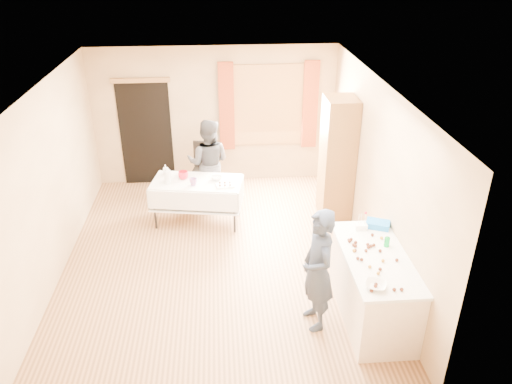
{
  "coord_description": "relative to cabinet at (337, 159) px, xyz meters",
  "views": [
    {
      "loc": [
        0.06,
        -6.22,
        4.28
      ],
      "look_at": [
        0.55,
        0.0,
        1.09
      ],
      "focal_mm": 35.0,
      "sensor_mm": 36.0,
      "label": 1
    }
  ],
  "objects": [
    {
      "name": "mixing_bowl",
      "position": [
        -0.3,
        -3.21,
        -0.09
      ],
      "size": [
        0.39,
        0.39,
        0.06
      ],
      "primitive_type": "imported",
      "rotation": [
        0.0,
        0.0,
        -0.4
      ],
      "color": "white",
      "rests_on": "counter"
    },
    {
      "name": "curtain_right",
      "position": [
        -0.21,
        1.47,
        0.47
      ],
      "size": [
        0.28,
        0.06,
        1.65
      ],
      "primitive_type": "cube",
      "color": "maroon",
      "rests_on": "wall_back"
    },
    {
      "name": "window_pane",
      "position": [
        -0.99,
        1.51,
        0.47
      ],
      "size": [
        1.2,
        0.02,
        1.4
      ],
      "primitive_type": "cube",
      "color": "white",
      "rests_on": "wall_back"
    },
    {
      "name": "counter",
      "position": [
        -0.1,
        -2.62,
        -0.58
      ],
      "size": [
        0.78,
        1.64,
        0.91
      ],
      "color": "#F1DDC5",
      "rests_on": "floor"
    },
    {
      "name": "wall_left",
      "position": [
        -4.25,
        -1.2,
        0.27
      ],
      "size": [
        0.02,
        5.5,
        2.6
      ],
      "primitive_type": "cube",
      "color": "tan",
      "rests_on": "floor"
    },
    {
      "name": "window_frame",
      "position": [
        -0.99,
        1.52,
        0.47
      ],
      "size": [
        1.32,
        0.06,
        1.52
      ],
      "primitive_type": "cube",
      "color": "olive",
      "rests_on": "wall_back"
    },
    {
      "name": "wall_front",
      "position": [
        -1.99,
        -3.96,
        0.27
      ],
      "size": [
        4.5,
        0.02,
        2.6
      ],
      "primitive_type": "cube",
      "color": "tan",
      "rests_on": "floor"
    },
    {
      "name": "wall_back",
      "position": [
        -1.99,
        1.56,
        0.27
      ],
      "size": [
        4.5,
        0.02,
        2.6
      ],
      "primitive_type": "cube",
      "color": "tan",
      "rests_on": "floor"
    },
    {
      "name": "door_lintel",
      "position": [
        -3.29,
        1.5,
        0.99
      ],
      "size": [
        1.05,
        0.06,
        0.08
      ],
      "primitive_type": "cube",
      "color": "olive",
      "rests_on": "wall_back"
    },
    {
      "name": "doorway",
      "position": [
        -3.29,
        1.53,
        -0.03
      ],
      "size": [
        0.95,
        0.04,
        2.0
      ],
      "primitive_type": "cube",
      "color": "black",
      "rests_on": "floor"
    },
    {
      "name": "blue_basket",
      "position": [
        0.1,
        -1.97,
        -0.08
      ],
      "size": [
        0.35,
        0.3,
        0.08
      ],
      "primitive_type": "cube",
      "rotation": [
        0.0,
        0.0,
        -0.41
      ],
      "color": "blue",
      "rests_on": "counter"
    },
    {
      "name": "woman",
      "position": [
        -2.13,
        0.58,
        -0.25
      ],
      "size": [
        0.97,
        0.86,
        1.57
      ],
      "primitive_type": "imported",
      "rotation": [
        0.0,
        0.0,
        2.96
      ],
      "color": "black",
      "rests_on": "floor"
    },
    {
      "name": "curtain_left",
      "position": [
        -1.77,
        1.47,
        0.47
      ],
      "size": [
        0.28,
        0.06,
        1.65
      ],
      "primitive_type": "cube",
      "color": "maroon",
      "rests_on": "wall_back"
    },
    {
      "name": "ceiling",
      "position": [
        -1.99,
        -1.2,
        1.58
      ],
      "size": [
        4.5,
        5.5,
        0.02
      ],
      "primitive_type": "cube",
      "color": "white",
      "rests_on": "floor"
    },
    {
      "name": "foam_block",
      "position": [
        -0.14,
        -2.01,
        -0.08
      ],
      "size": [
        0.15,
        0.1,
        0.08
      ],
      "primitive_type": "cube",
      "rotation": [
        0.0,
        0.0,
        -0.03
      ],
      "color": "white",
      "rests_on": "counter"
    },
    {
      "name": "small_bowl",
      "position": [
        -1.99,
        -0.03,
        -0.26
      ],
      "size": [
        0.24,
        0.24,
        0.06
      ],
      "primitive_type": "imported",
      "rotation": [
        0.0,
        0.0,
        0.18
      ],
      "color": "white",
      "rests_on": "party_table"
    },
    {
      "name": "soda_can",
      "position": [
        0.07,
        -2.43,
        -0.06
      ],
      "size": [
        0.08,
        0.08,
        0.12
      ],
      "primitive_type": "cylinder",
      "rotation": [
        0.0,
        0.0,
        0.19
      ],
      "color": "#078A2B",
      "rests_on": "counter"
    },
    {
      "name": "party_table",
      "position": [
        -2.32,
        -0.07,
        -0.59
      ],
      "size": [
        1.57,
        0.99,
        0.75
      ],
      "rotation": [
        0.0,
        0.0,
        -0.17
      ],
      "color": "black",
      "rests_on": "floor"
    },
    {
      "name": "bottle",
      "position": [
        -2.83,
        0.23,
        -0.2
      ],
      "size": [
        0.08,
        0.08,
        0.17
      ],
      "primitive_type": "imported",
      "rotation": [
        0.0,
        0.0,
        -0.01
      ],
      "color": "white",
      "rests_on": "party_table"
    },
    {
      "name": "pitcher",
      "position": [
        -2.77,
        -0.11,
        -0.17
      ],
      "size": [
        0.12,
        0.12,
        0.22
      ],
      "primitive_type": "cylinder",
      "rotation": [
        0.0,
        0.0,
        0.06
      ],
      "color": "silver",
      "rests_on": "party_table"
    },
    {
      "name": "cake_balls",
      "position": [
        -0.21,
        -2.65,
        -0.1
      ],
      "size": [
        0.5,
        1.14,
        0.04
      ],
      "color": "#3F2314",
      "rests_on": "counter"
    },
    {
      "name": "girl",
      "position": [
        -0.83,
        -2.69,
        -0.24
      ],
      "size": [
        0.7,
        0.57,
        1.58
      ],
      "primitive_type": "imported",
      "rotation": [
        0.0,
        0.0,
        -1.4
      ],
      "color": "#1F283B",
      "rests_on": "floor"
    },
    {
      "name": "cup_rainbow",
      "position": [
        -2.36,
        -0.22,
        -0.22
      ],
      "size": [
        0.15,
        0.15,
        0.12
      ],
      "primitive_type": "imported",
      "rotation": [
        0.0,
        0.0,
        -0.11
      ],
      "color": "red",
      "rests_on": "party_table"
    },
    {
      "name": "pastry_tray",
      "position": [
        -1.86,
        -0.28,
        -0.27
      ],
      "size": [
        0.31,
        0.24,
        0.02
      ],
      "primitive_type": "cube",
      "rotation": [
        0.0,
        0.0,
        0.16
      ],
      "color": "white",
      "rests_on": "party_table"
    },
    {
      "name": "wall_right",
      "position": [
        0.27,
        -1.2,
        0.27
      ],
      "size": [
        0.02,
        5.5,
        2.6
      ],
      "primitive_type": "cube",
      "color": "tan",
      "rests_on": "floor"
    },
    {
      "name": "cabinet",
      "position": [
        0.0,
        0.0,
        0.0
      ],
      "size": [
        0.5,
        0.6,
        2.07
      ],
      "primitive_type": "cube",
      "color": "brown",
      "rests_on": "floor"
    },
    {
      "name": "cup_red",
      "position": [
        -2.54,
        0.04,
        -0.22
      ],
      "size": [
        0.26,
        0.26,
        0.13
      ],
      "primitive_type": "imported",
      "rotation": [
        0.0,
        0.0,
        -0.32
      ],
      "color": "red",
      "rests_on": "party_table"
    },
    {
      "name": "chair",
      "position": [
        -2.24,
        1.03,
        -0.75
      ],
      "size": [
        0.46,
        0.46,
        0.96
      ],
      "rotation": [
        0.0,
        0.0,
        -0.18
      ],
      "color": "black",
      "rests_on": "floor"
    },
    {
      "name": "floor",
      "position": [
        -1.99,
        -1.2,
        -1.04
      ],
      "size": [
        4.5,
        5.5,
        0.02
      ],
      "primitive_type": "cube",
      "color": "#9E7047",
      "rests_on": "ground"
    }
  ]
}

